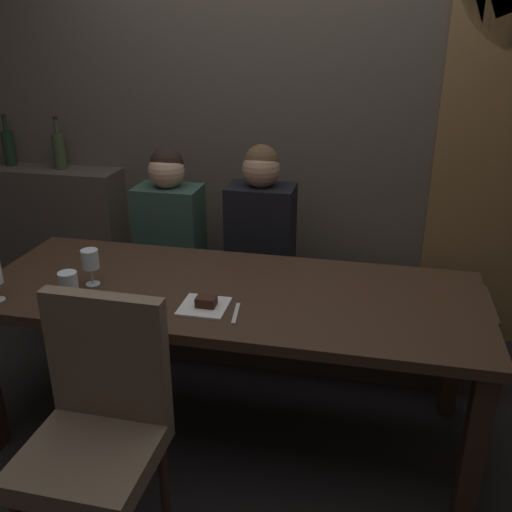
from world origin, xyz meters
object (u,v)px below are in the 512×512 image
at_px(chair_near_side, 98,419).
at_px(wine_bottle_dark_red, 9,147).
at_px(banquette_bench, 261,316).
at_px(diner_redhead, 169,217).
at_px(wine_glass_near_right, 69,284).
at_px(diner_bearded, 260,220).
at_px(dining_table, 229,307).
at_px(wine_bottle_pale_label, 59,150).
at_px(wine_glass_near_left, 90,260).
at_px(fork_on_table, 236,313).
at_px(dessert_plate, 205,305).

xyz_separation_m(chair_near_side, wine_bottle_dark_red, (-1.47, 1.79, 0.51)).
bearing_deg(banquette_bench, chair_near_side, -100.96).
height_order(chair_near_side, diner_redhead, diner_redhead).
bearing_deg(wine_glass_near_right, wine_bottle_dark_red, 130.22).
height_order(wine_bottle_dark_red, wine_glass_near_right, wine_bottle_dark_red).
bearing_deg(diner_bearded, diner_redhead, 179.64).
height_order(dining_table, banquette_bench, dining_table).
distance_m(wine_bottle_pale_label, wine_glass_near_left, 1.39).
distance_m(chair_near_side, diner_bearded, 1.47).
relative_size(dining_table, wine_bottle_pale_label, 6.75).
height_order(chair_near_side, diner_bearded, diner_bearded).
bearing_deg(wine_bottle_pale_label, wine_bottle_dark_red, 177.45).
xyz_separation_m(banquette_bench, wine_glass_near_left, (-0.60, -0.78, 0.63)).
relative_size(dining_table, fork_on_table, 12.94).
xyz_separation_m(dining_table, dessert_plate, (-0.05, -0.19, 0.10)).
distance_m(banquette_bench, chair_near_side, 1.48).
distance_m(diner_redhead, fork_on_table, 1.11).
bearing_deg(dining_table, wine_glass_near_right, -150.78).
bearing_deg(dining_table, wine_bottle_dark_red, 148.50).
bearing_deg(diner_redhead, dining_table, -53.04).
height_order(chair_near_side, wine_glass_near_right, chair_near_side).
height_order(banquette_bench, wine_glass_near_left, wine_glass_near_left).
xyz_separation_m(dining_table, diner_redhead, (-0.53, 0.70, 0.15)).
bearing_deg(fork_on_table, diner_bearded, 88.72).
distance_m(diner_redhead, wine_bottle_dark_red, 1.30).
height_order(wine_bottle_dark_red, fork_on_table, wine_bottle_dark_red).
distance_m(wine_bottle_pale_label, fork_on_table, 1.96).
distance_m(dining_table, diner_bearded, 0.72).
bearing_deg(diner_bearded, wine_bottle_dark_red, 167.97).
relative_size(dining_table, dessert_plate, 11.58).
height_order(wine_bottle_dark_red, wine_glass_near_left, wine_bottle_dark_red).
distance_m(dining_table, wine_bottle_pale_label, 1.78).
xyz_separation_m(banquette_bench, chair_near_side, (-0.28, -1.42, 0.33)).
bearing_deg(fork_on_table, dining_table, 105.41).
bearing_deg(wine_glass_near_right, diner_bearded, 60.84).
bearing_deg(wine_bottle_pale_label, wine_glass_near_right, -59.61).
relative_size(chair_near_side, diner_bearded, 1.25).
bearing_deg(fork_on_table, chair_near_side, -132.77).
xyz_separation_m(banquette_bench, dessert_plate, (-0.05, -0.89, 0.53)).
relative_size(wine_bottle_pale_label, wine_glass_near_left, 1.99).
relative_size(chair_near_side, diner_redhead, 1.31).
bearing_deg(diner_redhead, wine_bottle_pale_label, 157.48).
bearing_deg(fork_on_table, wine_bottle_dark_red, 137.97).
bearing_deg(wine_bottle_pale_label, dining_table, -37.43).
distance_m(diner_redhead, wine_glass_near_right, 1.02).
xyz_separation_m(wine_bottle_pale_label, wine_glass_near_left, (0.78, -1.14, -0.21)).
distance_m(diner_redhead, dessert_plate, 1.01).
bearing_deg(diner_bearded, wine_glass_near_left, -127.36).
distance_m(wine_bottle_dark_red, wine_glass_near_right, 1.83).
relative_size(diner_redhead, dessert_plate, 3.92).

